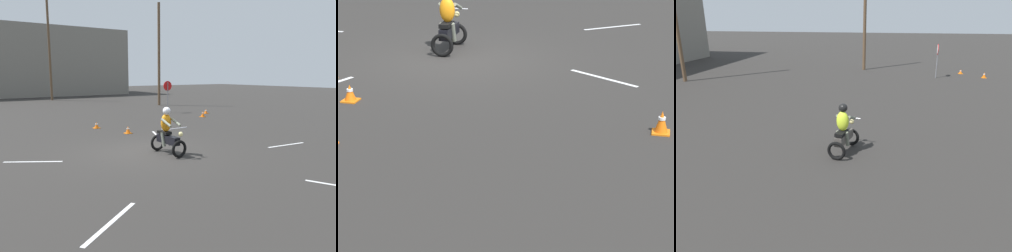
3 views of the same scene
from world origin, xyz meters
TOP-DOWN VIEW (x-y plane):
  - ground_plane at (0.00, 0.00)m, footprint 120.00×120.00m
  - motorcycle_rider_foreground at (0.50, -0.72)m, footprint 0.70×1.52m
  - stop_sign at (7.51, 9.70)m, footprint 0.70×0.08m
  - traffic_cone_near_left at (1.17, 3.65)m, footprint 0.32×0.32m
  - traffic_cone_near_right at (8.07, 6.37)m, footprint 0.32×0.32m
  - traffic_cone_mid_center at (9.48, 7.72)m, footprint 0.32×0.32m
  - traffic_cone_mid_left at (2.34, 2.39)m, footprint 0.32×0.32m
  - traffic_cone_far_right at (0.50, 5.92)m, footprint 0.32×0.32m
  - lane_stripe_e at (5.22, -2.18)m, footprint 1.94×0.28m
  - lane_stripe_n at (2.17, 2.77)m, footprint 0.63×1.42m
  - lane_stripe_nw at (-3.71, 0.79)m, footprint 1.65×1.06m
  - lane_stripe_sw at (-3.43, -4.64)m, footprint 1.63×1.27m
  - utility_pole_near at (10.14, 14.99)m, footprint 0.24×0.24m
  - utility_pole_far at (3.53, 26.13)m, footprint 0.24×0.24m
  - building_backdrop at (2.93, 37.00)m, footprint 25.24×10.95m

SIDE VIEW (x-z plane):
  - ground_plane at x=0.00m, z-range 0.00..0.00m
  - lane_stripe_e at x=5.22m, z-range 0.00..0.01m
  - lane_stripe_n at x=2.17m, z-range 0.00..0.01m
  - lane_stripe_nw at x=-3.71m, z-range 0.00..0.01m
  - lane_stripe_sw at x=-3.43m, z-range 0.00..0.01m
  - traffic_cone_mid_center at x=9.48m, z-range -0.01..0.31m
  - traffic_cone_far_right at x=0.50m, z-range -0.01..0.32m
  - traffic_cone_near_left at x=1.17m, z-range -0.01..0.35m
  - traffic_cone_near_right at x=8.07m, z-range -0.01..0.37m
  - traffic_cone_mid_left at x=2.34m, z-range -0.01..0.39m
  - motorcycle_rider_foreground at x=0.50m, z-range -0.10..1.56m
  - stop_sign at x=7.51m, z-range 0.48..2.78m
  - building_backdrop at x=2.93m, z-range 0.00..8.74m
  - utility_pole_near at x=10.14m, z-range 0.00..8.96m
  - utility_pole_far at x=3.53m, z-range 0.00..10.36m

